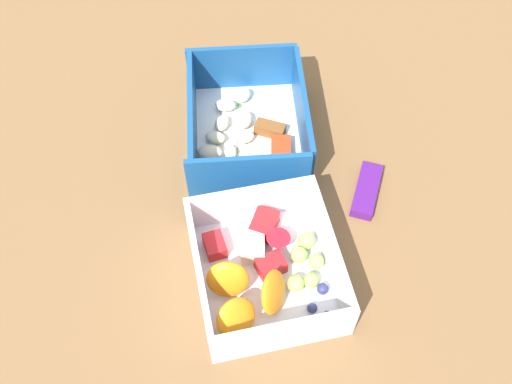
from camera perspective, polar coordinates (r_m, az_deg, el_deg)
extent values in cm
cube|color=brown|center=(65.39, -0.61, -1.84)|extent=(80.00, 80.00, 2.00)
cube|color=white|center=(70.07, -0.79, 5.42)|extent=(17.28, 13.48, 0.60)
cube|color=#19518C|center=(73.22, -1.24, 12.10)|extent=(0.76, 13.27, 6.25)
cube|color=#19518C|center=(62.29, -0.34, 1.61)|extent=(0.76, 13.27, 6.25)
cube|color=#19518C|center=(67.98, 4.56, 7.55)|extent=(15.93, 0.80, 6.25)
cube|color=#19518C|center=(67.56, -6.23, 6.95)|extent=(15.93, 0.80, 6.25)
ellipsoid|color=beige|center=(68.67, -3.97, 5.32)|extent=(2.26, 2.74, 1.18)
ellipsoid|color=beige|center=(70.05, -3.33, 6.70)|extent=(2.77, 2.37, 1.17)
ellipsoid|color=beige|center=(71.88, -3.00, 8.44)|extent=(2.09, 2.73, 1.26)
ellipsoid|color=beige|center=(70.20, -0.78, 7.09)|extent=(2.99, 2.37, 1.33)
ellipsoid|color=beige|center=(67.38, -2.50, 3.94)|extent=(2.17, 1.61, 1.02)
ellipsoid|color=beige|center=(68.62, -0.79, 5.37)|extent=(2.38, 2.67, 1.11)
ellipsoid|color=beige|center=(65.72, -4.06, 1.97)|extent=(1.71, 2.24, 1.04)
ellipsoid|color=beige|center=(67.08, -4.51, 3.87)|extent=(2.25, 3.05, 1.45)
ellipsoid|color=beige|center=(73.00, -0.89, 9.44)|extent=(3.01, 2.76, 1.24)
cube|color=red|center=(65.66, 1.22, 2.04)|extent=(2.60, 2.09, 1.39)
cube|color=brown|center=(69.51, 1.37, 6.14)|extent=(2.84, 3.90, 1.41)
cube|color=red|center=(67.62, 2.45, 4.19)|extent=(3.32, 2.47, 1.42)
cube|color=#387A33|center=(69.22, -1.71, 5.07)|extent=(0.60, 0.40, 0.20)
cube|color=#387A33|center=(68.24, -1.97, 4.05)|extent=(0.60, 0.40, 0.20)
cube|color=#387A33|center=(67.87, -2.76, 3.61)|extent=(0.60, 0.40, 0.20)
cube|color=#387A33|center=(67.50, -4.00, 3.10)|extent=(0.60, 0.40, 0.20)
cube|color=#387A33|center=(69.04, -1.12, 4.91)|extent=(0.60, 0.40, 0.20)
cube|color=#387A33|center=(72.83, -1.63, 8.40)|extent=(0.60, 0.40, 0.20)
cube|color=white|center=(59.98, 0.93, -8.18)|extent=(17.25, 15.86, 0.60)
cube|color=white|center=(61.17, -0.56, -0.98)|extent=(2.69, 13.60, 4.91)
cube|color=white|center=(54.63, 2.73, -13.68)|extent=(2.69, 13.60, 4.91)
cube|color=white|center=(58.63, 7.23, -5.71)|extent=(14.06, 2.77, 4.91)
cube|color=white|center=(57.14, -5.50, -8.17)|extent=(14.06, 2.77, 4.91)
ellipsoid|color=orange|center=(56.28, 1.70, -9.73)|extent=(5.11, 4.32, 4.55)
ellipsoid|color=orange|center=(57.01, -2.78, -8.50)|extent=(3.35, 4.36, 4.36)
ellipsoid|color=orange|center=(55.48, -1.95, -12.18)|extent=(5.23, 5.36, 4.14)
cube|color=#F4EACC|center=(60.09, -0.46, -5.39)|extent=(3.31, 2.55, 1.92)
cube|color=red|center=(60.50, -4.04, -5.22)|extent=(3.11, 2.63, 1.61)
cube|color=red|center=(59.26, 1.47, -7.15)|extent=(3.00, 3.37, 1.67)
cube|color=red|center=(61.43, 0.80, -3.20)|extent=(3.90, 3.48, 1.93)
sphere|color=#9ECC60|center=(59.79, 5.91, -6.74)|extent=(1.61, 1.61, 1.61)
sphere|color=#9ECC60|center=(59.91, 4.21, -6.12)|extent=(1.75, 1.75, 1.75)
sphere|color=#9ECC60|center=(58.42, 3.87, -8.88)|extent=(1.79, 1.79, 1.79)
sphere|color=#9ECC60|center=(58.77, 5.38, -8.59)|extent=(1.61, 1.61, 1.61)
sphere|color=#9ECC60|center=(60.71, 4.92, -4.75)|extent=(1.86, 1.86, 1.86)
cone|color=red|center=(60.35, 2.18, -4.95)|extent=(2.47, 2.47, 1.98)
sphere|color=navy|center=(58.74, 6.51, -9.36)|extent=(1.18, 1.18, 1.18)
sphere|color=navy|center=(57.81, 6.96, -11.84)|extent=(0.92, 0.92, 0.92)
sphere|color=navy|center=(57.89, 5.49, -11.19)|extent=(1.03, 1.03, 1.03)
sphere|color=navy|center=(57.22, 4.29, -12.68)|extent=(0.95, 0.95, 0.95)
cube|color=#51197A|center=(66.12, 10.72, 0.15)|extent=(7.40, 4.68, 1.20)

